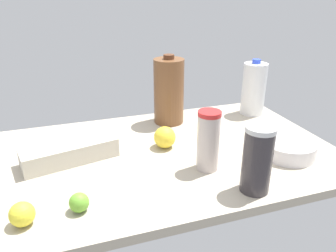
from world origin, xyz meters
TOP-DOWN VIEW (x-y plane):
  - countertop at (0.00, 0.00)cm, footprint 120.00×76.00cm
  - tumbler_cup at (-8.36, 15.04)cm, footprint 7.30×7.30cm
  - milk_jug at (-49.02, -23.95)cm, footprint 10.58×10.58cm
  - chocolate_milk_jug at (-9.27, -26.53)cm, footprint 12.73×12.73cm
  - shaker_bottle at (-16.15, 30.67)cm, footprint 8.63×8.63cm
  - egg_carton at (33.56, -4.63)cm, footprint 33.02×17.69cm
  - mixing_bowl at (-38.94, 15.85)cm, footprint 18.75×18.75cm
  - lemon_beside_bowl at (0.05, -3.71)cm, footprint 7.99×7.99cm
  - lemon_loose at (46.58, 25.47)cm, footprint 6.30×6.30cm
  - lime_by_jug at (32.85, 24.43)cm, footprint 5.30×5.30cm

SIDE VIEW (x-z plane):
  - countertop at x=0.00cm, z-range 0.00..3.00cm
  - lime_by_jug at x=32.85cm, z-range 3.00..8.30cm
  - mixing_bowl at x=-38.94cm, z-range 3.00..8.39cm
  - lemon_loose at x=46.58cm, z-range 3.00..9.30cm
  - egg_carton at x=33.56cm, z-range 3.00..9.51cm
  - lemon_beside_bowl at x=0.05cm, z-range 3.00..10.99cm
  - tumbler_cup at x=-8.36cm, z-range 3.04..22.92cm
  - shaker_bottle at x=-16.15cm, z-range 3.04..23.25cm
  - milk_jug at x=-49.02cm, z-range 2.22..27.42cm
  - chocolate_milk_jug at x=-9.27cm, z-range 2.22..31.49cm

